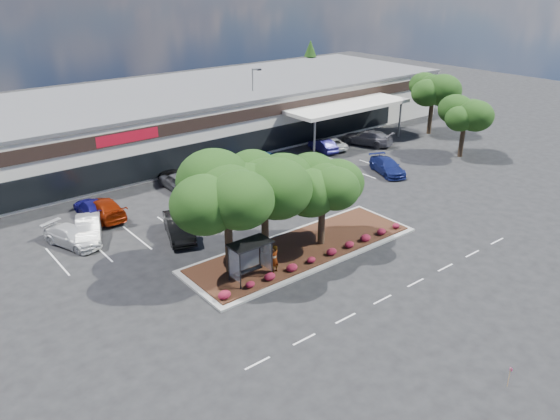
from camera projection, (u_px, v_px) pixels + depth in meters
ground at (362, 263)px, 37.90m from camera, size 160.00×160.00×0.00m
retail_store at (142, 123)px, 60.97m from camera, size 80.40×25.20×6.25m
landscape_island at (303, 249)px, 39.57m from camera, size 18.00×6.00×0.26m
lane_markings at (269, 216)px, 45.29m from camera, size 33.12×20.06×0.01m
shrub_row at (323, 255)px, 37.91m from camera, size 17.00×0.80×0.50m
bus_shelter at (249, 250)px, 34.80m from camera, size 2.75×1.55×2.59m
island_tree_west at (228, 217)px, 34.87m from camera, size 7.20×7.20×7.89m
island_tree_mid at (265, 204)px, 37.49m from camera, size 6.60×6.60×7.32m
island_tree_east at (322, 202)px, 38.87m from camera, size 5.80×5.80×6.50m
tree_east_near at (464, 128)px, 58.65m from camera, size 5.60×5.60×6.51m
tree_east_far at (432, 103)px, 67.02m from camera, size 6.40×6.40×7.62m
conifer_north_east at (310, 69)px, 87.09m from camera, size 3.96×3.96×9.00m
person_waiting at (274, 259)px, 35.84m from camera, size 0.81×0.62×1.98m
light_pole at (254, 112)px, 62.85m from camera, size 1.43×0.50×8.74m
survey_stake at (510, 375)px, 26.30m from camera, size 0.07×0.14×1.11m
car_0 at (72, 236)px, 40.16m from camera, size 3.58×5.29×1.42m
car_1 at (88, 229)px, 41.03m from camera, size 3.44×5.26×1.64m
car_2 at (179, 227)px, 41.33m from camera, size 3.49×5.53×1.72m
car_3 at (231, 194)px, 47.57m from camera, size 2.55×5.68×1.62m
car_4 at (265, 180)px, 50.90m from camera, size 2.85×4.64×1.48m
car_5 at (285, 190)px, 48.62m from camera, size 4.12×6.14×1.56m
car_6 at (331, 181)px, 50.49m from camera, size 4.35×6.30×1.60m
car_7 at (327, 165)px, 55.07m from camera, size 3.25×5.23×1.41m
car_8 at (387, 166)px, 54.57m from camera, size 3.83×5.56×1.50m
car_9 at (92, 208)px, 44.98m from camera, size 2.21×4.99×1.42m
car_10 at (104, 208)px, 44.71m from camera, size 2.24×5.50×1.59m
car_11 at (177, 181)px, 50.52m from camera, size 2.00×4.82×1.63m
car_12 at (180, 177)px, 51.80m from camera, size 2.72×5.45×1.52m
car_13 at (256, 160)px, 56.22m from camera, size 5.04×6.69×1.69m
car_14 at (252, 161)px, 56.06m from camera, size 2.94×4.82×1.50m
car_15 at (323, 146)px, 61.29m from camera, size 2.31×4.52×1.42m
car_16 at (331, 143)px, 62.31m from camera, size 3.42×5.19×1.33m
car_17 at (367, 138)px, 63.71m from camera, size 4.19×6.34×1.71m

